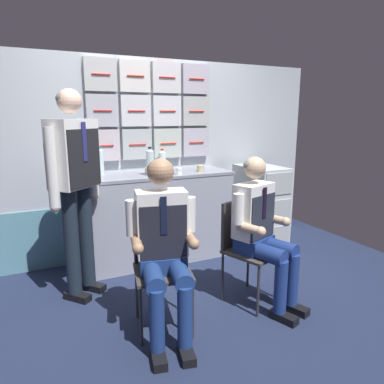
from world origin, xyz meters
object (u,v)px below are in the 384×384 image
Objects in this scene: crew_member_left at (164,241)px; espresso_cup_small at (179,171)px; water_bottle_tall at (150,162)px; service_trolley at (260,205)px; folding_chair_left at (161,256)px; folding_chair_right at (245,239)px; crew_member_standing at (75,176)px; crew_member_right at (262,227)px.

crew_member_left is 18.36× the size of espresso_cup_small.
espresso_cup_small is (0.28, -0.08, -0.10)m from water_bottle_tall.
service_trolley is 1.15m from espresso_cup_small.
folding_chair_left is 0.24m from crew_member_left.
crew_member_left is at bearing -102.36° from folding_chair_left.
water_bottle_tall is at bearing 115.35° from folding_chair_right.
service_trolley is 3.39× the size of water_bottle_tall.
crew_member_left is 0.72× the size of crew_member_standing.
service_trolley is 2.01m from crew_member_left.
service_trolley is 0.56× the size of crew_member_standing.
crew_member_standing is at bearing -165.06° from espresso_cup_small.
crew_member_standing reaches higher than service_trolley.
crew_member_right is at bearing -76.80° from espresso_cup_small.
crew_member_right is at bearing -65.42° from water_bottle_tall.
service_trolley is at bearing -3.15° from water_bottle_tall.
crew_member_right is 1.58m from crew_member_standing.
crew_member_right is 1.34m from water_bottle_tall.
service_trolley is at bearing 34.29° from crew_member_left.
water_bottle_tall is at bearing 74.70° from crew_member_left.
service_trolley is 1.36m from crew_member_right.
espresso_cup_small is (-1.05, -0.01, 0.47)m from service_trolley.
espresso_cup_small is at bearing 61.65° from crew_member_left.
crew_member_standing is 25.53× the size of espresso_cup_small.
folding_chair_left is 1.22m from espresso_cup_small.
folding_chair_left is at bearing -120.61° from espresso_cup_small.
crew_member_left is at bearing -177.28° from crew_member_right.
crew_member_right is 0.70× the size of crew_member_standing.
folding_chair_left is 0.77m from folding_chair_right.
espresso_cup_small is at bearing 102.14° from folding_chair_right.
service_trolley is 14.17× the size of espresso_cup_small.
crew_member_standing is at bearing -155.19° from water_bottle_tall.
crew_member_left reaches higher than folding_chair_right.
folding_chair_left is at bearing 77.64° from crew_member_left.
water_bottle_tall is 0.31m from espresso_cup_small.
espresso_cup_small is at bearing -179.70° from service_trolley.
folding_chair_left is 1.22m from water_bottle_tall.
folding_chair_right is 1.06m from espresso_cup_small.
folding_chair_right is 1.51m from crew_member_standing.
service_trolley reaches higher than folding_chair_right.
crew_member_right is 4.28× the size of water_bottle_tall.
crew_member_standing reaches higher than crew_member_right.
folding_chair_left is at bearing -105.74° from water_bottle_tall.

